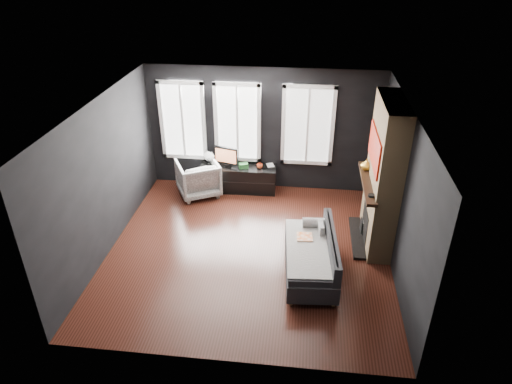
# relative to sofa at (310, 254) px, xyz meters

# --- Properties ---
(floor) EXTENTS (5.00, 5.00, 0.00)m
(floor) POSITION_rel_sofa_xyz_m (-1.10, 0.50, -0.38)
(floor) COLOR black
(floor) RESTS_ON ground
(ceiling) EXTENTS (5.00, 5.00, 0.00)m
(ceiling) POSITION_rel_sofa_xyz_m (-1.10, 0.50, 2.32)
(ceiling) COLOR white
(ceiling) RESTS_ON ground
(wall_back) EXTENTS (5.00, 0.02, 2.70)m
(wall_back) POSITION_rel_sofa_xyz_m (-1.10, 3.00, 0.97)
(wall_back) COLOR black
(wall_back) RESTS_ON ground
(wall_left) EXTENTS (0.02, 5.00, 2.70)m
(wall_left) POSITION_rel_sofa_xyz_m (-3.60, 0.50, 0.97)
(wall_left) COLOR black
(wall_left) RESTS_ON ground
(wall_right) EXTENTS (0.02, 5.00, 2.70)m
(wall_right) POSITION_rel_sofa_xyz_m (1.40, 0.50, 0.97)
(wall_right) COLOR black
(wall_right) RESTS_ON ground
(windows) EXTENTS (4.00, 0.16, 1.76)m
(windows) POSITION_rel_sofa_xyz_m (-1.55, 2.96, 2.00)
(windows) COLOR white
(windows) RESTS_ON wall_back
(fireplace) EXTENTS (0.70, 1.62, 2.70)m
(fireplace) POSITION_rel_sofa_xyz_m (1.20, 1.10, 0.97)
(fireplace) COLOR #93724C
(fireplace) RESTS_ON floor
(sofa) EXTENTS (1.01, 1.83, 0.76)m
(sofa) POSITION_rel_sofa_xyz_m (0.00, 0.00, 0.00)
(sofa) COLOR black
(sofa) RESTS_ON floor
(stripe_pillow) EXTENTS (0.11, 0.31, 0.31)m
(stripe_pillow) POSITION_rel_sofa_xyz_m (0.16, 0.46, 0.17)
(stripe_pillow) COLOR gray
(stripe_pillow) RESTS_ON sofa
(armchair) EXTENTS (1.11, 1.09, 0.86)m
(armchair) POSITION_rel_sofa_xyz_m (-2.46, 2.45, 0.05)
(armchair) COLOR silver
(armchair) RESTS_ON floor
(media_console) EXTENTS (1.69, 0.57, 0.58)m
(media_console) POSITION_rel_sofa_xyz_m (-1.62, 2.74, -0.09)
(media_console) COLOR black
(media_console) RESTS_ON floor
(monitor) EXTENTS (0.58, 0.27, 0.50)m
(monitor) POSITION_rel_sofa_xyz_m (-1.87, 2.74, 0.45)
(monitor) COLOR black
(monitor) RESTS_ON media_console
(desk_fan) EXTENTS (0.26, 0.26, 0.33)m
(desk_fan) POSITION_rel_sofa_xyz_m (-2.25, 2.76, 0.36)
(desk_fan) COLOR #989898
(desk_fan) RESTS_ON media_console
(mug) EXTENTS (0.15, 0.12, 0.13)m
(mug) POSITION_rel_sofa_xyz_m (-1.14, 2.71, 0.26)
(mug) COLOR #E24F25
(mug) RESTS_ON media_console
(book) EXTENTS (0.15, 0.06, 0.21)m
(book) POSITION_rel_sofa_xyz_m (-0.99, 2.84, 0.30)
(book) COLOR tan
(book) RESTS_ON media_console
(storage_box) EXTENTS (0.23, 0.18, 0.11)m
(storage_box) POSITION_rel_sofa_xyz_m (-1.49, 2.68, 0.25)
(storage_box) COLOR #296B2E
(storage_box) RESTS_ON media_console
(mantel_vase) EXTENTS (0.27, 0.28, 0.21)m
(mantel_vase) POSITION_rel_sofa_xyz_m (0.95, 1.55, 0.95)
(mantel_vase) COLOR gold
(mantel_vase) RESTS_ON fireplace
(mantel_clock) EXTENTS (0.14, 0.14, 0.04)m
(mantel_clock) POSITION_rel_sofa_xyz_m (0.95, 0.55, 0.87)
(mantel_clock) COLOR black
(mantel_clock) RESTS_ON fireplace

